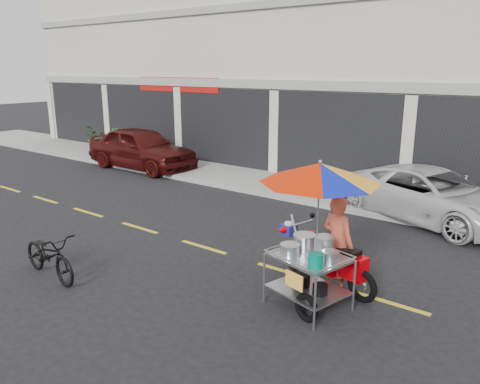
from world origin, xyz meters
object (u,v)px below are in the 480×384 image
Objects in this scene: near_bicycle at (49,255)px; maroon_sedan at (141,148)px; white_pickup at (431,195)px; food_vendor_rig at (324,213)px.

maroon_sedan is at bearing 43.31° from near_bicycle.
maroon_sedan is 10.27m from white_pickup.
food_vendor_rig is (10.06, -5.10, 0.71)m from maroon_sedan.
maroon_sedan is at bearing 167.07° from food_vendor_rig.
food_vendor_rig is at bearing -116.46° from maroon_sedan.
near_bicycle is at bearing -138.76° from food_vendor_rig.
near_bicycle is (-4.42, -7.44, -0.21)m from white_pickup.
food_vendor_rig is (4.21, 2.17, 1.05)m from near_bicycle.
food_vendor_rig is at bearing -58.18° from near_bicycle.
maroon_sedan reaches higher than near_bicycle.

